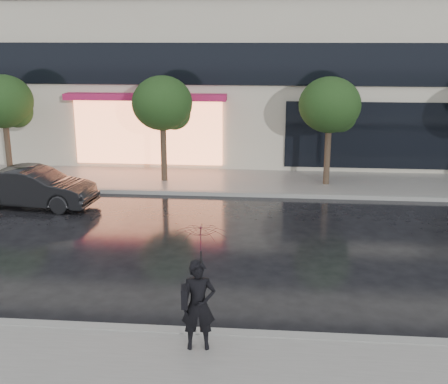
# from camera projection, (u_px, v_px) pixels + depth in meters

# --- Properties ---
(ground) EXTENTS (120.00, 120.00, 0.00)m
(ground) POSITION_uv_depth(u_px,v_px,m) (217.00, 312.00, 11.26)
(ground) COLOR black
(ground) RESTS_ON ground
(sidewalk_far) EXTENTS (60.00, 3.50, 0.12)m
(sidewalk_far) POSITION_uv_depth(u_px,v_px,m) (245.00, 182.00, 21.07)
(sidewalk_far) COLOR slate
(sidewalk_far) RESTS_ON ground
(curb_near) EXTENTS (60.00, 0.25, 0.14)m
(curb_near) POSITION_uv_depth(u_px,v_px,m) (211.00, 334.00, 10.28)
(curb_near) COLOR gray
(curb_near) RESTS_ON ground
(curb_far) EXTENTS (60.00, 0.25, 0.14)m
(curb_far) POSITION_uv_depth(u_px,v_px,m) (242.00, 194.00, 19.39)
(curb_far) COLOR gray
(curb_far) RESTS_ON ground
(tree_far_west) EXTENTS (2.20, 2.20, 3.99)m
(tree_far_west) POSITION_uv_depth(u_px,v_px,m) (5.00, 103.00, 20.87)
(tree_far_west) COLOR #33261C
(tree_far_west) RESTS_ON ground
(tree_mid_west) EXTENTS (2.20, 2.20, 3.99)m
(tree_mid_west) POSITION_uv_depth(u_px,v_px,m) (164.00, 105.00, 20.35)
(tree_mid_west) COLOR #33261C
(tree_mid_west) RESTS_ON ground
(tree_mid_east) EXTENTS (2.20, 2.20, 3.99)m
(tree_mid_east) POSITION_uv_depth(u_px,v_px,m) (331.00, 107.00, 19.83)
(tree_mid_east) COLOR #33261C
(tree_mid_east) RESTS_ON ground
(parked_car) EXTENTS (4.03, 1.74, 1.29)m
(parked_car) POSITION_uv_depth(u_px,v_px,m) (34.00, 187.00, 18.03)
(parked_car) COLOR black
(parked_car) RESTS_ON ground
(pedestrian_with_umbrella) EXTENTS (0.98, 1.00, 2.24)m
(pedestrian_with_umbrella) POSITION_uv_depth(u_px,v_px,m) (200.00, 270.00, 9.37)
(pedestrian_with_umbrella) COLOR black
(pedestrian_with_umbrella) RESTS_ON sidewalk_near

